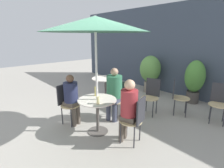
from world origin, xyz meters
TOP-DOWN VIEW (x-y plane):
  - ground_plane at (0.00, 0.00)m, footprint 20.00×20.00m
  - storefront_wall at (0.00, 3.66)m, footprint 10.00×0.06m
  - cafe_table_near at (0.19, 0.13)m, footprint 0.78×0.78m
  - cafe_table_far at (-1.13, 1.43)m, footprint 0.82×0.82m
  - bistro_chair_0 at (0.99, 0.40)m, footprint 0.47×0.45m
  - bistro_chair_1 at (-0.08, 0.93)m, footprint 0.45×0.47m
  - bistro_chair_2 at (-0.61, -0.14)m, footprint 0.47×0.45m
  - bistro_chair_3 at (0.82, 2.18)m, footprint 0.48×0.47m
  - bistro_chair_4 at (1.67, 2.53)m, footprint 0.46×0.47m
  - bistro_chair_5 at (0.36, 1.73)m, footprint 0.45×0.46m
  - seated_person_0 at (0.85, 0.35)m, footprint 0.37×0.35m
  - seated_person_1 at (-0.03, 0.78)m, footprint 0.40×0.43m
  - seated_person_2 at (-0.47, -0.09)m, footprint 0.36×0.35m
  - beer_glass_0 at (0.39, -0.00)m, footprint 0.06×0.06m
  - beer_glass_1 at (-0.01, 0.25)m, footprint 0.07×0.07m
  - potted_plant_0 at (-0.78, 3.19)m, footprint 0.73×0.73m
  - potted_plant_1 at (0.73, 3.31)m, footprint 0.57×0.57m
  - umbrella at (0.19, 0.13)m, footprint 1.99×1.99m

SIDE VIEW (x-z plane):
  - ground_plane at x=0.00m, z-range 0.00..0.00m
  - bistro_chair_0 at x=0.99m, z-range 0.09..1.00m
  - bistro_chair_1 at x=-0.08m, z-range 0.09..1.00m
  - bistro_chair_2 at x=-0.61m, z-range 0.09..1.00m
  - bistro_chair_3 at x=0.82m, z-range 0.09..1.00m
  - bistro_chair_4 at x=1.67m, z-range 0.09..1.00m
  - bistro_chair_5 at x=0.36m, z-range 0.09..1.00m
  - cafe_table_near at x=0.19m, z-range 0.19..0.92m
  - cafe_table_far at x=-1.13m, z-range 0.20..0.93m
  - seated_person_2 at x=-0.47m, z-range 0.12..1.28m
  - seated_person_0 at x=0.85m, z-range 0.12..1.35m
  - potted_plant_1 at x=0.73m, z-range 0.09..1.38m
  - seated_person_1 at x=-0.03m, z-range 0.11..1.37m
  - potted_plant_0 at x=-0.78m, z-range 0.13..1.43m
  - beer_glass_0 at x=0.39m, z-range 0.73..0.87m
  - beer_glass_1 at x=-0.01m, z-range 0.73..0.92m
  - storefront_wall at x=0.00m, z-range 0.00..3.00m
  - umbrella at x=0.19m, z-range 1.01..3.32m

